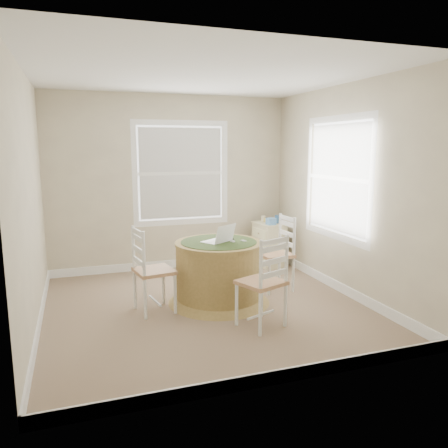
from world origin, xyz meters
name	(u,v)px	position (x,y,z in m)	size (l,w,h in m)	color
room	(215,194)	(0.17, 0.16, 1.30)	(3.64, 3.64, 2.64)	#8A6F57
round_table	(219,269)	(0.20, 0.12, 0.40)	(1.21, 1.21, 0.74)	#9F8247
chair_left	(154,271)	(-0.58, 0.07, 0.47)	(0.42, 0.40, 0.95)	white
chair_near	(261,282)	(0.39, -0.70, 0.47)	(0.42, 0.40, 0.95)	white
chair_right	(275,254)	(1.03, 0.33, 0.47)	(0.42, 0.40, 0.95)	white
laptop	(219,239)	(0.19, 0.11, 0.77)	(0.42, 0.41, 0.23)	white
mouse	(232,241)	(0.35, 0.06, 0.75)	(0.06, 0.09, 0.03)	white
phone	(244,241)	(0.49, 0.06, 0.74)	(0.04, 0.09, 0.02)	#B7BABF
keys	(231,239)	(0.37, 0.19, 0.74)	(0.06, 0.05, 0.03)	black
corner_chest	(269,244)	(1.45, 1.42, 0.34)	(0.44, 0.56, 0.68)	beige
tissue_box	(271,221)	(1.41, 1.28, 0.73)	(0.12, 0.12, 0.10)	#5184BB
box_yellow	(269,220)	(1.47, 1.48, 0.71)	(0.15, 0.10, 0.06)	gold
box_blue	(277,219)	(1.56, 1.37, 0.74)	(0.08, 0.08, 0.12)	#2E5A8B
cup_cream	(264,219)	(1.41, 1.53, 0.73)	(0.07, 0.07, 0.09)	beige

